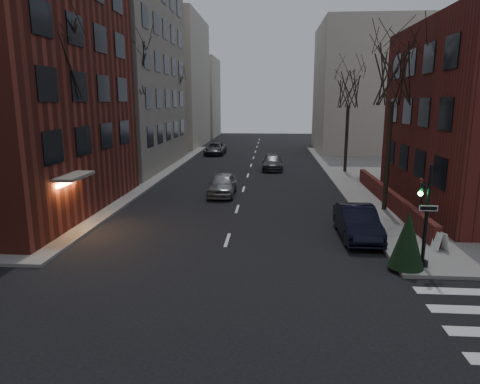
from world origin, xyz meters
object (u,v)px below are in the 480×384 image
object	(u,v)px
tree_right_b	(349,88)
evergreen_shrub	(408,240)
tree_left_b	(131,68)
tree_left_c	(173,86)
tree_left_a	(53,60)
tree_right_a	(394,73)
car_lane_silver	(222,184)
parked_sedan	(357,222)
streetlamp_near	(124,134)
sandwich_board	(440,241)
streetlamp_far	(183,121)
car_lane_far	(215,149)
traffic_signal	(424,222)
car_lane_gray	(272,162)

from	to	relation	value
tree_right_b	evergreen_shrub	world-z (taller)	tree_right_b
tree_left_b	tree_left_c	xyz separation A→B (m)	(0.00, 14.00, -0.88)
tree_left_a	tree_right_a	distance (m)	18.05
tree_right_a	car_lane_silver	bearing A→B (deg)	159.06
car_lane_silver	tree_right_a	bearing A→B (deg)	-20.94
parked_sedan	evergreen_shrub	size ratio (longest dim) A/B	2.11
tree_left_c	tree_right_b	world-z (taller)	tree_left_c
tree_left_a	parked_sedan	world-z (taller)	tree_left_a
streetlamp_near	tree_left_a	bearing A→B (deg)	-94.29
parked_sedan	sandwich_board	xyz separation A→B (m)	(3.16, -1.93, -0.22)
tree_left_a	streetlamp_far	world-z (taller)	tree_left_a
tree_left_a	streetlamp_far	bearing A→B (deg)	88.77
tree_left_b	tree_right_b	size ratio (longest dim) A/B	1.18
tree_left_b	tree_left_c	bearing A→B (deg)	90.00
tree_right_a	car_lane_silver	world-z (taller)	tree_right_a
parked_sedan	sandwich_board	distance (m)	3.71
tree_left_c	car_lane_far	bearing A→B (deg)	50.56
streetlamp_near	traffic_signal	bearing A→B (deg)	-38.87
tree_left_c	sandwich_board	xyz separation A→B (m)	(18.16, -29.13, -7.47)
tree_right_a	car_lane_gray	size ratio (longest dim) A/B	2.03
tree_left_c	parked_sedan	xyz separation A→B (m)	(15.00, -27.20, -7.25)
tree_left_c	evergreen_shrub	size ratio (longest dim) A/B	4.34
parked_sedan	tree_right_a	bearing A→B (deg)	62.61
car_lane_gray	sandwich_board	bearing A→B (deg)	-72.68
sandwich_board	tree_left_b	bearing A→B (deg)	121.00
parked_sedan	car_lane_far	bearing A→B (deg)	108.20
tree_right_a	tree_left_b	bearing A→B (deg)	155.56
tree_left_c	car_lane_gray	bearing A→B (deg)	-30.74
tree_left_b	car_lane_gray	world-z (taller)	tree_left_b
parked_sedan	evergreen_shrub	xyz separation A→B (m)	(1.10, -4.01, 0.49)
tree_left_a	tree_left_b	xyz separation A→B (m)	(0.00, 12.00, 0.44)
car_lane_gray	car_lane_far	size ratio (longest dim) A/B	0.94
tree_left_b	tree_left_c	size ratio (longest dim) A/B	1.11
tree_left_c	parked_sedan	size ratio (longest dim) A/B	2.06
tree_left_b	evergreen_shrub	xyz separation A→B (m)	(16.10, -17.21, -7.64)
streetlamp_far	sandwich_board	xyz separation A→B (m)	(17.56, -31.13, -3.68)
streetlamp_far	car_lane_silver	size ratio (longest dim) A/B	1.40
car_lane_silver	car_lane_far	world-z (taller)	car_lane_silver
streetlamp_far	parked_sedan	xyz separation A→B (m)	(14.40, -29.20, -3.46)
tree_left_a	tree_left_c	world-z (taller)	tree_left_a
parked_sedan	car_lane_gray	bearing A→B (deg)	100.22
streetlamp_near	streetlamp_far	size ratio (longest dim) A/B	1.00
sandwich_board	evergreen_shrub	xyz separation A→B (m)	(-2.06, -2.07, 0.72)
tree_left_c	streetlamp_near	distance (m)	18.40
streetlamp_near	sandwich_board	distance (m)	21.12
tree_right_b	streetlamp_near	xyz separation A→B (m)	(-17.00, -10.00, -3.35)
tree_right_b	car_lane_silver	bearing A→B (deg)	-135.08
traffic_signal	tree_left_b	world-z (taller)	tree_left_b
tree_left_a	tree_left_b	bearing A→B (deg)	90.00
car_lane_silver	car_lane_gray	world-z (taller)	car_lane_silver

